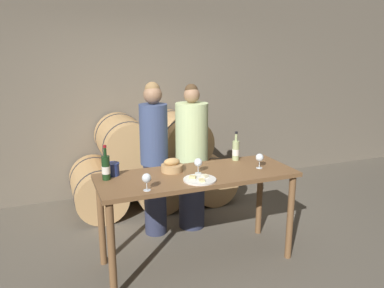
% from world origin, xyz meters
% --- Properties ---
extents(ground_plane, '(10.00, 10.00, 0.00)m').
position_xyz_m(ground_plane, '(0.00, 0.00, 0.00)').
color(ground_plane, '#665E51').
extents(stone_wall_back, '(10.00, 0.12, 3.20)m').
position_xyz_m(stone_wall_back, '(0.00, 2.16, 1.60)').
color(stone_wall_back, '#706656').
rests_on(stone_wall_back, ground_plane).
extents(barrel_stack, '(2.10, 0.96, 1.20)m').
position_xyz_m(barrel_stack, '(0.00, 1.56, 0.54)').
color(barrel_stack, tan).
rests_on(barrel_stack, ground_plane).
extents(tasting_table, '(1.85, 0.68, 0.90)m').
position_xyz_m(tasting_table, '(0.00, 0.00, 0.78)').
color(tasting_table, brown).
rests_on(tasting_table, ground_plane).
extents(person_left, '(0.30, 0.30, 1.70)m').
position_xyz_m(person_left, '(-0.21, 0.72, 0.88)').
color(person_left, '#2D334C').
rests_on(person_left, ground_plane).
extents(person_right, '(0.36, 0.36, 1.66)m').
position_xyz_m(person_right, '(0.23, 0.72, 0.84)').
color(person_right, '#2D334C').
rests_on(person_right, ground_plane).
extents(wine_bottle_red, '(0.07, 0.07, 0.31)m').
position_xyz_m(wine_bottle_red, '(-0.81, 0.14, 1.01)').
color(wine_bottle_red, '#193819').
rests_on(wine_bottle_red, tasting_table).
extents(wine_bottle_white, '(0.07, 0.07, 0.30)m').
position_xyz_m(wine_bottle_white, '(0.54, 0.26, 1.00)').
color(wine_bottle_white, '#ADBC7F').
rests_on(wine_bottle_white, tasting_table).
extents(blue_crock, '(0.12, 0.12, 0.12)m').
position_xyz_m(blue_crock, '(-0.74, 0.23, 0.96)').
color(blue_crock, navy).
rests_on(blue_crock, tasting_table).
extents(bread_basket, '(0.20, 0.20, 0.13)m').
position_xyz_m(bread_basket, '(-0.20, 0.15, 0.95)').
color(bread_basket, tan).
rests_on(bread_basket, tasting_table).
extents(cheese_plate, '(0.29, 0.29, 0.04)m').
position_xyz_m(cheese_plate, '(-0.05, -0.19, 0.91)').
color(cheese_plate, white).
rests_on(cheese_plate, tasting_table).
extents(wine_glass_far_left, '(0.08, 0.08, 0.15)m').
position_xyz_m(wine_glass_far_left, '(-0.55, -0.25, 1.00)').
color(wine_glass_far_left, white).
rests_on(wine_glass_far_left, tasting_table).
extents(wine_glass_left, '(0.08, 0.08, 0.15)m').
position_xyz_m(wine_glass_left, '(0.01, 0.00, 1.00)').
color(wine_glass_left, white).
rests_on(wine_glass_left, tasting_table).
extents(wine_glass_center, '(0.08, 0.08, 0.15)m').
position_xyz_m(wine_glass_center, '(0.62, -0.07, 1.00)').
color(wine_glass_center, white).
rests_on(wine_glass_center, tasting_table).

